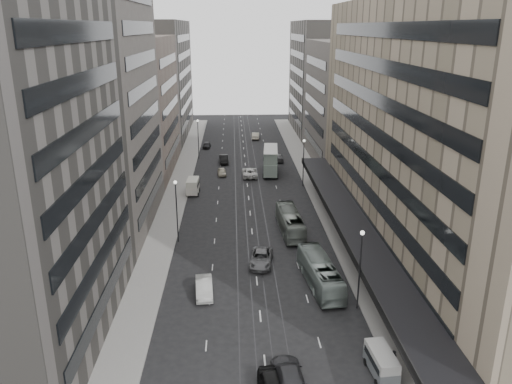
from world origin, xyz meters
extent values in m
plane|color=black|center=(0.00, 0.00, 0.00)|extent=(220.00, 220.00, 0.00)
cube|color=gray|center=(12.00, 37.50, 0.07)|extent=(4.00, 125.00, 0.15)
cube|color=gray|center=(-12.00, 37.50, 0.07)|extent=(4.00, 125.00, 0.15)
cube|color=gray|center=(21.50, 8.00, 15.00)|extent=(15.00, 60.00, 30.00)
cube|color=black|center=(12.00, 8.00, 4.00)|extent=(4.40, 60.00, 0.50)
cube|color=#504A45|center=(21.50, 52.00, 12.00)|extent=(15.00, 28.00, 24.00)
cube|color=#5D5953|center=(21.50, 82.00, 14.00)|extent=(15.00, 32.00, 28.00)
cube|color=#504A45|center=(-21.50, 19.00, 17.00)|extent=(15.00, 26.00, 34.00)
cube|color=#6A5D52|center=(-21.50, 46.00, 12.50)|extent=(15.00, 28.00, 25.00)
cube|color=#5D5953|center=(-21.50, 79.00, 14.00)|extent=(15.00, 38.00, 28.00)
cylinder|color=#262628|center=(9.70, -5.00, 4.00)|extent=(0.16, 0.16, 8.00)
sphere|color=silver|center=(9.70, -5.00, 8.10)|extent=(0.44, 0.44, 0.44)
cylinder|color=#262628|center=(9.70, 35.00, 4.00)|extent=(0.16, 0.16, 8.00)
sphere|color=silver|center=(9.70, 35.00, 8.10)|extent=(0.44, 0.44, 0.44)
cylinder|color=#262628|center=(-9.70, 12.00, 4.00)|extent=(0.16, 0.16, 8.00)
sphere|color=silver|center=(-9.70, 12.00, 8.10)|extent=(0.44, 0.44, 0.44)
cylinder|color=#262628|center=(-9.70, 55.00, 4.00)|extent=(0.16, 0.16, 8.00)
sphere|color=silver|center=(-9.70, 55.00, 8.10)|extent=(0.44, 0.44, 0.44)
imported|color=gray|center=(6.73, -0.25, 1.52)|extent=(3.69, 11.10, 3.03)
imported|color=gray|center=(5.15, 14.51, 1.50)|extent=(3.09, 10.89, 3.00)
cube|color=gray|center=(4.60, 42.93, 1.66)|extent=(3.21, 9.20, 2.31)
cube|color=gray|center=(4.60, 42.93, 3.82)|extent=(3.13, 8.84, 2.01)
cube|color=silver|center=(4.60, 42.93, 4.88)|extent=(3.21, 9.20, 0.12)
cylinder|color=black|center=(3.10, 39.79, 0.50)|extent=(0.36, 1.02, 1.00)
cylinder|color=black|center=(5.60, 39.59, 0.50)|extent=(0.36, 1.02, 1.00)
cylinder|color=black|center=(3.61, 46.27, 0.50)|extent=(0.36, 1.02, 1.00)
cylinder|color=black|center=(6.11, 46.08, 0.50)|extent=(0.36, 1.02, 1.00)
cube|color=#585C5F|center=(9.20, -14.94, 0.81)|extent=(1.96, 4.08, 1.03)
cube|color=#B0AFAB|center=(9.20, -14.94, 1.73)|extent=(1.92, 4.00, 0.81)
cylinder|color=black|center=(8.48, -16.31, 0.29)|extent=(0.21, 0.60, 0.59)
cylinder|color=black|center=(10.13, -16.18, 0.29)|extent=(0.21, 0.60, 0.59)
cylinder|color=black|center=(8.27, -13.70, 0.29)|extent=(0.21, 0.60, 0.59)
cylinder|color=black|center=(9.92, -13.57, 0.29)|extent=(0.21, 0.60, 0.59)
cube|color=beige|center=(-9.20, 31.48, 0.96)|extent=(2.00, 4.17, 1.26)
cube|color=beige|center=(-9.20, 31.48, 2.09)|extent=(1.96, 4.08, 0.99)
cylinder|color=black|center=(-10.17, 30.17, 0.33)|extent=(0.21, 0.66, 0.66)
cylinder|color=black|center=(-8.33, 30.10, 0.33)|extent=(0.21, 0.66, 0.66)
cylinder|color=black|center=(-10.07, 32.87, 0.33)|extent=(0.21, 0.66, 0.66)
cylinder|color=black|center=(-8.23, 32.80, 0.33)|extent=(0.21, 0.66, 0.66)
imported|color=silver|center=(-5.63, -1.64, 0.81)|extent=(2.10, 5.02, 1.61)
imported|color=slate|center=(0.69, 5.04, 0.77)|extent=(3.21, 5.80, 1.54)
imported|color=#28282B|center=(1.69, -15.80, 0.82)|extent=(2.66, 5.79, 1.64)
imported|color=#B5AD96|center=(-4.58, 42.28, 0.66)|extent=(1.77, 3.96, 1.32)
imported|color=black|center=(-4.38, 51.15, 0.80)|extent=(2.05, 4.98, 1.60)
imported|color=silver|center=(0.63, 41.24, 0.82)|extent=(2.76, 5.93, 1.64)
imported|color=#555557|center=(6.85, 52.30, 0.74)|extent=(2.15, 5.13, 1.48)
imported|color=black|center=(-8.50, 64.77, 0.68)|extent=(1.95, 4.12, 1.36)
imported|color=beige|center=(3.19, 73.90, 0.82)|extent=(2.14, 5.09, 1.63)
imported|color=black|center=(10.20, -14.71, 1.10)|extent=(0.75, 0.54, 1.90)
camera|label=1|loc=(-2.35, -47.89, 26.61)|focal=35.00mm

